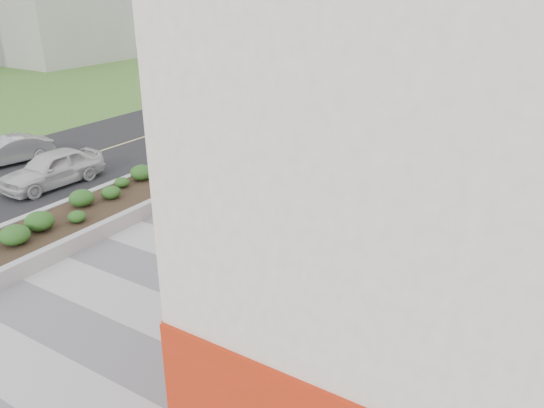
{
  "coord_description": "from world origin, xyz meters",
  "views": [
    {
      "loc": [
        9.25,
        -8.1,
        8.07
      ],
      "look_at": [
        0.54,
        5.88,
        1.1
      ],
      "focal_mm": 35.0,
      "sensor_mm": 36.0,
      "label": 1
    }
  ],
  "objects": [
    {
      "name": "planter",
      "position": [
        -5.5,
        7.0,
        0.42
      ],
      "size": [
        3.0,
        18.0,
        0.9
      ],
      "color": "#9E9EA0",
      "rests_on": "ground"
    },
    {
      "name": "car_silver",
      "position": [
        -14.04,
        5.77,
        0.63
      ],
      "size": [
        2.16,
        4.04,
        1.27
      ],
      "primitive_type": "imported",
      "rotation": [
        0.0,
        0.0,
        -0.22
      ],
      "color": "#9EA1A5",
      "rests_on": "ground"
    },
    {
      "name": "street",
      "position": [
        -12.0,
        7.0,
        0.0
      ],
      "size": [
        10.0,
        40.0,
        0.0
      ],
      "primitive_type": "cube",
      "color": "black",
      "rests_on": "ground"
    },
    {
      "name": "traffic_signal_near",
      "position": [
        -7.23,
        17.5,
        2.76
      ],
      "size": [
        0.33,
        0.28,
        4.2
      ],
      "color": "black",
      "rests_on": "ground"
    },
    {
      "name": "skateboarder",
      "position": [
        -1.29,
        10.74,
        0.72
      ],
      "size": [
        0.49,
        0.74,
        1.41
      ],
      "rotation": [
        0.0,
        0.0,
        0.4
      ],
      "color": "beige",
      "rests_on": "ground"
    },
    {
      "name": "walkway",
      "position": [
        0.0,
        3.0,
        0.01
      ],
      "size": [
        8.0,
        36.0,
        0.01
      ],
      "primitive_type": "cube",
      "color": "#A8A8AD",
      "rests_on": "ground"
    },
    {
      "name": "manhole_cover",
      "position": [
        0.5,
        3.0,
        0.0
      ],
      "size": [
        0.44,
        0.44,
        0.01
      ],
      "primitive_type": "cylinder",
      "color": "#595654",
      "rests_on": "ground"
    },
    {
      "name": "ground",
      "position": [
        0.0,
        0.0,
        0.0
      ],
      "size": [
        160.0,
        160.0,
        0.0
      ],
      "primitive_type": "plane",
      "color": "gray",
      "rests_on": "ground"
    },
    {
      "name": "building",
      "position": [
        6.98,
        8.98,
        3.98
      ],
      "size": [
        6.04,
        24.08,
        8.0
      ],
      "color": "beige",
      "rests_on": "ground"
    },
    {
      "name": "car_white",
      "position": [
        -9.82,
        4.97,
        0.75
      ],
      "size": [
        2.02,
        4.49,
        1.5
      ],
      "primitive_type": "imported",
      "rotation": [
        0.0,
        0.0,
        -0.06
      ],
      "color": "silver",
      "rests_on": "ground"
    },
    {
      "name": "traffic_signal_far",
      "position": [
        -16.43,
        17.0,
        2.76
      ],
      "size": [
        0.33,
        0.28,
        4.2
      ],
      "color": "black",
      "rests_on": "ground"
    }
  ]
}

